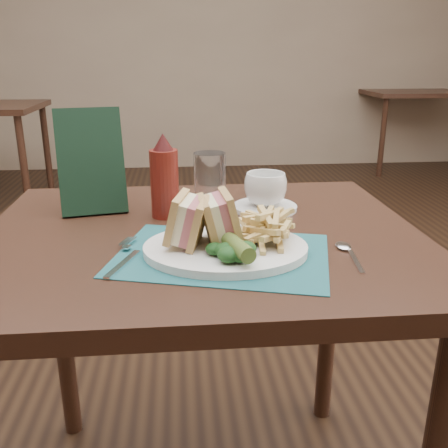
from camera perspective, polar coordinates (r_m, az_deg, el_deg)
The scene contains 18 objects.
floor at distance 1.84m, azimuth -2.99°, elevation -17.76°, with size 7.00×7.00×0.00m, color black.
wall_back at distance 5.09m, azimuth -4.64°, elevation 6.55°, with size 6.00×6.00×0.00m, color gray.
table_main at distance 1.21m, azimuth -2.28°, elevation -17.72°, with size 0.90×0.75×0.75m, color black, non-canonical shape.
table_bg_right at distance 5.28m, azimuth 20.35°, elevation 10.04°, with size 0.90×0.75×0.75m, color black, non-canonical shape.
placemat at distance 0.91m, azimuth -0.21°, elevation -3.52°, with size 0.38×0.27×0.00m, color #1B5156.
plate at distance 0.91m, azimuth 0.17°, elevation -2.84°, with size 0.30×0.24×0.01m, color white, non-canonical shape.
sandwich_half_a at distance 0.90m, azimuth -5.46°, elevation 0.52°, with size 0.06×0.09×0.08m, color tan, non-canonical shape.
sandwich_half_b at distance 0.90m, azimuth -1.82°, elevation 0.64°, with size 0.06×0.09×0.08m, color tan, non-canonical shape.
kale_garnish at distance 0.85m, azimuth 0.73°, elevation -3.13°, with size 0.11×0.08×0.03m, color black, non-canonical shape.
pickle_spear at distance 0.85m, azimuth 1.27°, elevation -2.36°, with size 0.03×0.03×0.12m, color #475F24.
fries_pile at distance 0.93m, azimuth 4.79°, elevation 0.02°, with size 0.18×0.20×0.06m, color tan, non-canonical shape.
fork at distance 0.91m, azimuth -11.31°, elevation -3.47°, with size 0.03×0.17×0.01m, color silver, non-canonical shape.
spoon at distance 0.93m, azimuth 14.35°, elevation -3.40°, with size 0.03×0.15×0.01m, color silver, non-canonical shape.
saucer at distance 1.17m, azimuth 4.69°, elevation 1.92°, with size 0.15×0.15×0.01m, color white.
coffee_cup at distance 1.16m, azimuth 4.75°, elevation 3.98°, with size 0.10×0.10×0.08m, color white.
drinking_glass at distance 1.17m, azimuth -1.63°, elevation 4.99°, with size 0.07×0.07×0.13m, color white.
ketchup_bottle at distance 1.10m, azimuth -6.84°, elevation 5.49°, with size 0.06×0.06×0.19m, color #59150F, non-canonical shape.
check_presenter at distance 1.17m, azimuth -14.96°, elevation 6.92°, with size 0.15×0.02×0.24m, color black.
Camera 1 is at (-0.04, -1.47, 1.10)m, focal length 40.00 mm.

